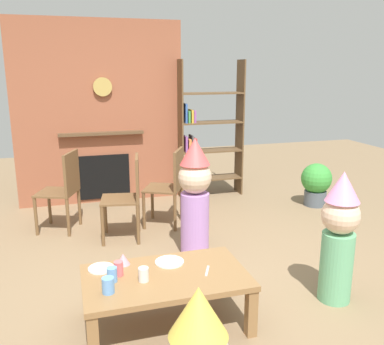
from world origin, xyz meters
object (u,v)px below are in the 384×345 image
object	(u,v)px
child_by_the_chairs	(195,194)
dining_chair_right	(171,183)
child_in_pink	(339,234)
paper_plate_front	(169,262)
paper_cup_center	(108,285)
dining_chair_middle	(129,193)
bookshelf	(205,136)
coffee_table	(166,282)
paper_plate_rear	(101,268)
dining_chair_left	(64,186)
birthday_cake_slice	(123,259)
potted_plant_tall	(316,182)
paper_cup_near_right	(112,275)
paper_cup_far_left	(144,274)
paper_cup_near_left	(119,269)

from	to	relation	value
child_by_the_chairs	dining_chair_right	bearing A→B (deg)	-150.55
child_in_pink	paper_plate_front	bearing A→B (deg)	-7.99
paper_cup_center	dining_chair_middle	size ratio (longest dim) A/B	0.12
bookshelf	coffee_table	world-z (taller)	bookshelf
bookshelf	paper_plate_rear	world-z (taller)	bookshelf
paper_cup_center	dining_chair_left	xyz separation A→B (m)	(-0.26, 2.22, 0.07)
paper_plate_rear	birthday_cake_slice	distance (m)	0.17
paper_plate_rear	potted_plant_tall	distance (m)	3.48
paper_cup_near_right	child_by_the_chairs	size ratio (longest dim) A/B	0.09
paper_cup_center	dining_chair_middle	xyz separation A→B (m)	(0.39, 1.78, 0.07)
dining_chair_left	paper_plate_rear	bearing A→B (deg)	118.69
dining_chair_right	paper_cup_far_left	bearing A→B (deg)	97.83
paper_cup_center	birthday_cake_slice	world-z (taller)	paper_cup_center
paper_plate_rear	dining_chair_left	xyz separation A→B (m)	(-0.24, 1.87, 0.12)
paper_plate_front	dining_chair_middle	xyz separation A→B (m)	(-0.08, 1.47, 0.12)
coffee_table	child_in_pink	xyz separation A→B (m)	(1.35, -0.05, 0.22)
paper_plate_rear	dining_chair_middle	xyz separation A→B (m)	(0.41, 1.43, 0.12)
dining_chair_right	paper_cup_center	bearing A→B (deg)	92.61
paper_cup_near_right	paper_plate_front	size ratio (longest dim) A/B	0.48
paper_cup_near_right	paper_cup_center	bearing A→B (deg)	-105.33
paper_plate_front	dining_chair_middle	world-z (taller)	dining_chair_middle
paper_cup_center	potted_plant_tall	bearing A→B (deg)	36.85
paper_cup_near_left	paper_cup_near_right	bearing A→B (deg)	-125.88
coffee_table	paper_cup_center	xyz separation A→B (m)	(-0.41, -0.13, 0.11)
birthday_cake_slice	dining_chair_right	size ratio (longest dim) A/B	0.11
coffee_table	paper_cup_far_left	distance (m)	0.20
paper_cup_near_left	dining_chair_left	size ratio (longest dim) A/B	0.11
paper_plate_front	dining_chair_left	world-z (taller)	dining_chair_left
paper_cup_far_left	paper_plate_rear	world-z (taller)	paper_cup_far_left
paper_cup_far_left	dining_chair_middle	size ratio (longest dim) A/B	0.11
child_in_pink	paper_cup_near_left	bearing A→B (deg)	-2.59
bookshelf	paper_cup_center	world-z (taller)	bookshelf
child_by_the_chairs	paper_cup_center	bearing A→B (deg)	-11.39
paper_plate_front	paper_cup_far_left	bearing A→B (deg)	-136.68
dining_chair_middle	child_by_the_chairs	bearing A→B (deg)	144.57
birthday_cake_slice	paper_cup_near_left	bearing A→B (deg)	-108.24
paper_plate_front	paper_plate_rear	distance (m)	0.49
bookshelf	paper_plate_front	xyz separation A→B (m)	(-1.19, -2.75, -0.48)
paper_cup_near_right	child_by_the_chairs	bearing A→B (deg)	49.73
paper_cup_center	child_in_pink	distance (m)	1.76
birthday_cake_slice	dining_chair_left	bearing A→B (deg)	102.30
bookshelf	dining_chair_middle	bearing A→B (deg)	-134.81
coffee_table	child_by_the_chairs	distance (m)	1.25
bookshelf	dining_chair_middle	distance (m)	1.84
paper_cup_near_left	child_in_pink	world-z (taller)	child_in_pink
coffee_table	paper_plate_rear	size ratio (longest dim) A/B	6.18
coffee_table	child_in_pink	world-z (taller)	child_in_pink
paper_plate_rear	child_in_pink	xyz separation A→B (m)	(1.77, -0.27, 0.16)
coffee_table	bookshelf	bearing A→B (deg)	66.74
coffee_table	dining_chair_left	world-z (taller)	dining_chair_left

